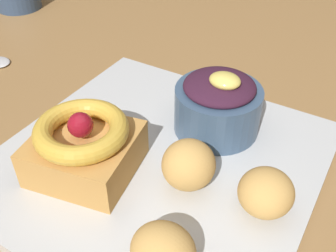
{
  "coord_description": "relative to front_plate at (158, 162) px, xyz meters",
  "views": [
    {
      "loc": [
        0.17,
        -0.37,
        1.02
      ],
      "look_at": [
        0.01,
        -0.1,
        0.77
      ],
      "focal_mm": 42.54,
      "sensor_mm": 36.0,
      "label": 1
    }
  ],
  "objects": [
    {
      "name": "fritter_back",
      "position": [
        0.04,
        -0.01,
        0.03
      ],
      "size": [
        0.05,
        0.05,
        0.05
      ],
      "primitive_type": "ellipsoid",
      "color": "tan",
      "rests_on": "front_plate"
    },
    {
      "name": "cake_slice",
      "position": [
        -0.05,
        -0.05,
        0.04
      ],
      "size": [
        0.11,
        0.11,
        0.07
      ],
      "rotation": [
        0.0,
        0.0,
        0.18
      ],
      "color": "#C68E47",
      "rests_on": "front_plate"
    },
    {
      "name": "berry_ramekin",
      "position": [
        0.03,
        0.07,
        0.04
      ],
      "size": [
        0.09,
        0.09,
        0.07
      ],
      "color": "#3D5675",
      "rests_on": "front_plate"
    },
    {
      "name": "fritter_front",
      "position": [
        0.07,
        -0.1,
        0.03
      ],
      "size": [
        0.05,
        0.05,
        0.04
      ],
      "primitive_type": "ellipsoid",
      "color": "tan",
      "rests_on": "front_plate"
    },
    {
      "name": "front_plate",
      "position": [
        0.0,
        0.0,
        0.0
      ],
      "size": [
        0.31,
        0.31,
        0.01
      ],
      "primitive_type": "cube",
      "color": "silver",
      "rests_on": "dining_table"
    },
    {
      "name": "dining_table",
      "position": [
        -0.01,
        0.12,
        -0.09
      ],
      "size": [
        1.33,
        1.11,
        0.73
      ],
      "color": "olive",
      "rests_on": "ground_plane"
    },
    {
      "name": "fritter_middle",
      "position": [
        0.12,
        -0.01,
        0.03
      ],
      "size": [
        0.05,
        0.05,
        0.04
      ],
      "primitive_type": "ellipsoid",
      "color": "tan",
      "rests_on": "front_plate"
    }
  ]
}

